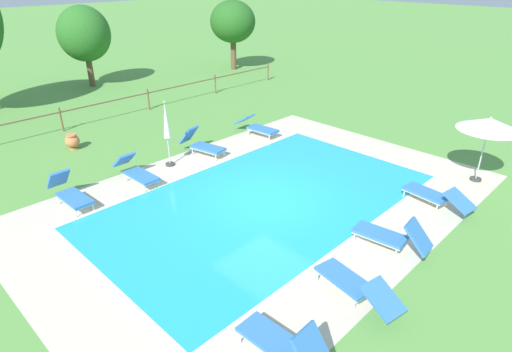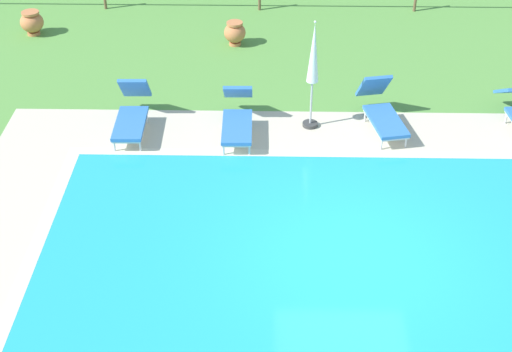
{
  "view_description": "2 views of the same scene",
  "coord_description": "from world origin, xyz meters",
  "px_view_note": "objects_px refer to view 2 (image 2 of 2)",
  "views": [
    {
      "loc": [
        -8.28,
        -7.74,
        6.37
      ],
      "look_at": [
        0.11,
        0.5,
        0.6
      ],
      "focal_mm": 29.9,
      "sensor_mm": 36.0,
      "label": 1
    },
    {
      "loc": [
        -1.43,
        -9.06,
        8.04
      ],
      "look_at": [
        -1.63,
        1.31,
        0.71
      ],
      "focal_mm": 51.45,
      "sensor_mm": 36.0,
      "label": 2
    }
  ],
  "objects_px": {
    "sun_lounger_south_far": "(237,117)",
    "terracotta_urn_by_tree": "(32,22)",
    "sun_lounger_north_near_steps": "(132,113)",
    "sun_lounger_south_near_corner": "(382,111)",
    "terracotta_urn_near_fence": "(235,33)",
    "patio_umbrella_closed_row_centre": "(313,61)"
  },
  "relations": [
    {
      "from": "terracotta_urn_near_fence",
      "to": "terracotta_urn_by_tree",
      "type": "height_order",
      "value": "terracotta_urn_by_tree"
    },
    {
      "from": "patio_umbrella_closed_row_centre",
      "to": "sun_lounger_south_far",
      "type": "bearing_deg",
      "value": -168.77
    },
    {
      "from": "sun_lounger_north_near_steps",
      "to": "terracotta_urn_by_tree",
      "type": "xyz_separation_m",
      "value": [
        -3.35,
        4.69,
        -0.05
      ]
    },
    {
      "from": "sun_lounger_south_near_corner",
      "to": "patio_umbrella_closed_row_centre",
      "type": "relative_size",
      "value": 0.82
    },
    {
      "from": "sun_lounger_north_near_steps",
      "to": "terracotta_urn_near_fence",
      "type": "height_order",
      "value": "sun_lounger_north_near_steps"
    },
    {
      "from": "patio_umbrella_closed_row_centre",
      "to": "terracotta_urn_near_fence",
      "type": "height_order",
      "value": "patio_umbrella_closed_row_centre"
    },
    {
      "from": "sun_lounger_south_far",
      "to": "terracotta_urn_near_fence",
      "type": "xyz_separation_m",
      "value": [
        -0.24,
        4.24,
        -0.04
      ]
    },
    {
      "from": "sun_lounger_south_far",
      "to": "terracotta_urn_near_fence",
      "type": "relative_size",
      "value": 3.21
    },
    {
      "from": "sun_lounger_north_near_steps",
      "to": "sun_lounger_south_near_corner",
      "type": "distance_m",
      "value": 5.17
    },
    {
      "from": "sun_lounger_south_near_corner",
      "to": "terracotta_urn_by_tree",
      "type": "relative_size",
      "value": 3.07
    },
    {
      "from": "sun_lounger_south_near_corner",
      "to": "patio_umbrella_closed_row_centre",
      "type": "bearing_deg",
      "value": 178.89
    },
    {
      "from": "sun_lounger_north_near_steps",
      "to": "sun_lounger_south_far",
      "type": "distance_m",
      "value": 2.18
    },
    {
      "from": "terracotta_urn_by_tree",
      "to": "terracotta_urn_near_fence",
      "type": "bearing_deg",
      "value": -5.69
    },
    {
      "from": "terracotta_urn_near_fence",
      "to": "terracotta_urn_by_tree",
      "type": "relative_size",
      "value": 0.98
    },
    {
      "from": "terracotta_urn_by_tree",
      "to": "sun_lounger_north_near_steps",
      "type": "bearing_deg",
      "value": -54.48
    },
    {
      "from": "sun_lounger_north_near_steps",
      "to": "sun_lounger_south_near_corner",
      "type": "xyz_separation_m",
      "value": [
        5.17,
        0.19,
        0.0
      ]
    },
    {
      "from": "sun_lounger_north_near_steps",
      "to": "patio_umbrella_closed_row_centre",
      "type": "height_order",
      "value": "patio_umbrella_closed_row_centre"
    },
    {
      "from": "sun_lounger_south_near_corner",
      "to": "terracotta_urn_near_fence",
      "type": "xyz_separation_m",
      "value": [
        -3.22,
        3.97,
        -0.06
      ]
    },
    {
      "from": "sun_lounger_south_far",
      "to": "terracotta_urn_by_tree",
      "type": "distance_m",
      "value": 7.3
    },
    {
      "from": "sun_lounger_south_far",
      "to": "terracotta_urn_by_tree",
      "type": "height_order",
      "value": "sun_lounger_south_far"
    },
    {
      "from": "sun_lounger_south_far",
      "to": "terracotta_urn_by_tree",
      "type": "bearing_deg",
      "value": 139.22
    },
    {
      "from": "sun_lounger_south_near_corner",
      "to": "terracotta_urn_near_fence",
      "type": "distance_m",
      "value": 5.11
    }
  ]
}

